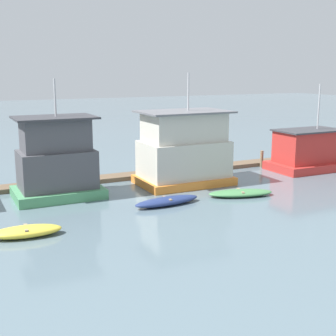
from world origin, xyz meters
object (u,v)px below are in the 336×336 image
(houseboat_red, at_px, (308,151))
(dinghy_green, at_px, (241,193))
(dinghy_yellow, at_px, (26,231))
(houseboat_orange, at_px, (184,150))
(dinghy_navy, at_px, (167,201))
(houseboat_green, at_px, (57,162))
(mooring_post_near_right, at_px, (144,172))
(mooring_post_far_right, at_px, (262,159))

(houseboat_red, bearing_deg, dinghy_green, -154.97)
(dinghy_yellow, bearing_deg, houseboat_orange, 27.71)
(houseboat_red, height_order, dinghy_yellow, houseboat_red)
(dinghy_green, bearing_deg, dinghy_navy, 177.19)
(dinghy_navy, bearing_deg, houseboat_red, 16.02)
(houseboat_green, bearing_deg, houseboat_red, -1.29)
(houseboat_orange, bearing_deg, dinghy_navy, -128.14)
(mooring_post_near_right, bearing_deg, houseboat_orange, -47.33)
(houseboat_green, bearing_deg, houseboat_orange, -2.01)
(houseboat_orange, distance_m, dinghy_navy, 5.80)
(houseboat_red, relative_size, dinghy_yellow, 1.95)
(houseboat_green, distance_m, mooring_post_near_right, 7.04)
(houseboat_orange, relative_size, dinghy_navy, 1.79)
(dinghy_yellow, relative_size, mooring_post_near_right, 2.77)
(dinghy_yellow, distance_m, dinghy_green, 13.40)
(houseboat_green, bearing_deg, dinghy_green, -24.98)
(dinghy_yellow, xyz_separation_m, mooring_post_far_right, (19.99, 8.35, 0.41))
(houseboat_green, height_order, dinghy_yellow, houseboat_green)
(dinghy_navy, bearing_deg, mooring_post_near_right, 78.86)
(dinghy_yellow, height_order, mooring_post_far_right, mooring_post_far_right)
(dinghy_navy, distance_m, mooring_post_near_right, 6.62)
(dinghy_yellow, height_order, dinghy_navy, dinghy_yellow)
(houseboat_red, bearing_deg, dinghy_navy, -163.98)
(dinghy_green, relative_size, mooring_post_far_right, 3.20)
(dinghy_green, distance_m, mooring_post_far_right, 9.50)
(dinghy_yellow, height_order, dinghy_green, dinghy_yellow)
(houseboat_orange, distance_m, mooring_post_near_right, 3.49)
(dinghy_green, bearing_deg, houseboat_orange, 110.21)
(dinghy_navy, bearing_deg, houseboat_orange, 51.86)
(houseboat_green, relative_size, dinghy_yellow, 2.12)
(houseboat_orange, relative_size, houseboat_red, 1.13)
(mooring_post_far_right, bearing_deg, dinghy_navy, -150.97)
(mooring_post_far_right, distance_m, mooring_post_near_right, 10.40)
(mooring_post_near_right, bearing_deg, dinghy_navy, -101.14)
(houseboat_orange, xyz_separation_m, mooring_post_far_right, (8.34, 2.23, -1.67))
(houseboat_green, height_order, houseboat_red, houseboat_green)
(houseboat_red, distance_m, mooring_post_near_right, 13.28)
(dinghy_navy, xyz_separation_m, dinghy_green, (4.99, -0.24, -0.04))
(houseboat_green, xyz_separation_m, mooring_post_near_right, (6.58, 1.93, -1.59))
(houseboat_green, bearing_deg, mooring_post_near_right, 16.35)
(dinghy_yellow, xyz_separation_m, dinghy_green, (13.30, 1.62, -0.06))
(houseboat_orange, distance_m, mooring_post_far_right, 8.80)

